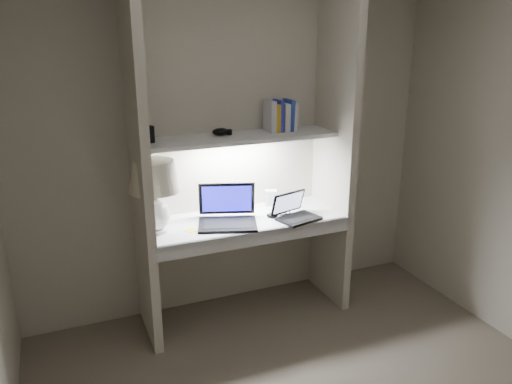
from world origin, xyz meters
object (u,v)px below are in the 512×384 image
book_row (280,116)px  laptop_main (227,215)px  table_lamp (155,185)px  speaker (271,198)px  laptop_netbook (295,213)px

book_row → laptop_main: bearing=-160.0°
table_lamp → laptop_main: (0.50, -0.01, -0.28)m
table_lamp → laptop_main: 0.57m
laptop_main → book_row: 0.83m
laptop_main → speaker: size_ratio=4.00×
speaker → book_row: (0.05, -0.04, 0.64)m
speaker → book_row: 0.64m
laptop_main → laptop_netbook: (0.48, -0.11, -0.02)m
laptop_netbook → speaker: laptop_netbook is taller
table_lamp → speaker: bearing=12.5°
laptop_netbook → book_row: bearing=73.7°
laptop_main → table_lamp: bearing=-163.0°
table_lamp → laptop_netbook: bearing=-6.9°
laptop_netbook → laptop_main: bearing=152.2°
table_lamp → laptop_netbook: (0.98, -0.12, -0.30)m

